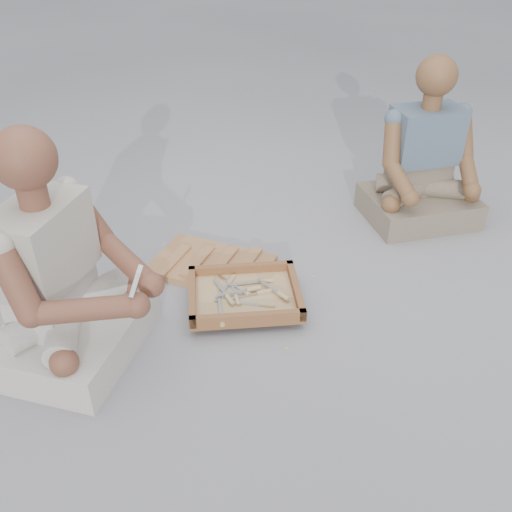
# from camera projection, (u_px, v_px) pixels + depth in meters

# --- Properties ---
(ground) EXTENTS (60.00, 60.00, 0.00)m
(ground) POSITION_uv_depth(u_px,v_px,m) (272.00, 339.00, 2.54)
(ground) COLOR #95959A
(ground) RESTS_ON ground
(carved_panel) EXTENTS (0.69, 0.57, 0.04)m
(carved_panel) POSITION_uv_depth(u_px,v_px,m) (211.00, 266.00, 2.99)
(carved_panel) COLOR #A26D3E
(carved_panel) RESTS_ON ground
(tool_tray) EXTENTS (0.58, 0.50, 0.07)m
(tool_tray) POSITION_uv_depth(u_px,v_px,m) (245.00, 295.00, 2.70)
(tool_tray) COLOR brown
(tool_tray) RESTS_ON carved_panel
(chisel_0) EXTENTS (0.09, 0.21, 0.02)m
(chisel_0) POSITION_uv_depth(u_px,v_px,m) (230.00, 282.00, 2.78)
(chisel_0) COLOR silver
(chisel_0) RESTS_ON tool_tray
(chisel_1) EXTENTS (0.21, 0.10, 0.02)m
(chisel_1) POSITION_uv_depth(u_px,v_px,m) (260.00, 293.00, 2.71)
(chisel_1) COLOR silver
(chisel_1) RESTS_ON tool_tray
(chisel_2) EXTENTS (0.13, 0.20, 0.02)m
(chisel_2) POSITION_uv_depth(u_px,v_px,m) (228.00, 297.00, 2.67)
(chisel_2) COLOR silver
(chisel_2) RESTS_ON tool_tray
(chisel_3) EXTENTS (0.18, 0.16, 0.02)m
(chisel_3) POSITION_uv_depth(u_px,v_px,m) (241.00, 290.00, 2.73)
(chisel_3) COLOR silver
(chisel_3) RESTS_ON tool_tray
(chisel_4) EXTENTS (0.08, 0.22, 0.02)m
(chisel_4) POSITION_uv_depth(u_px,v_px,m) (237.00, 298.00, 2.68)
(chisel_4) COLOR silver
(chisel_4) RESTS_ON tool_tray
(chisel_5) EXTENTS (0.17, 0.17, 0.02)m
(chisel_5) POSITION_uv_depth(u_px,v_px,m) (280.00, 294.00, 2.68)
(chisel_5) COLOR silver
(chisel_5) RESTS_ON tool_tray
(chisel_6) EXTENTS (0.22, 0.07, 0.02)m
(chisel_6) POSITION_uv_depth(u_px,v_px,m) (262.00, 281.00, 2.78)
(chisel_6) COLOR silver
(chisel_6) RESTS_ON tool_tray
(chisel_7) EXTENTS (0.22, 0.04, 0.02)m
(chisel_7) POSITION_uv_depth(u_px,v_px,m) (262.00, 305.00, 2.63)
(chisel_7) COLOR silver
(chisel_7) RESTS_ON tool_tray
(chisel_8) EXTENTS (0.06, 0.22, 0.02)m
(chisel_8) POSITION_uv_depth(u_px,v_px,m) (221.00, 317.00, 2.55)
(chisel_8) COLOR silver
(chisel_8) RESTS_ON tool_tray
(chisel_9) EXTENTS (0.21, 0.10, 0.02)m
(chisel_9) POSITION_uv_depth(u_px,v_px,m) (249.00, 289.00, 2.71)
(chisel_9) COLOR silver
(chisel_9) RESTS_ON tool_tray
(wood_chip_0) EXTENTS (0.02, 0.02, 0.00)m
(wood_chip_0) POSITION_uv_depth(u_px,v_px,m) (314.00, 276.00, 2.94)
(wood_chip_0) COLOR tan
(wood_chip_0) RESTS_ON ground
(wood_chip_1) EXTENTS (0.02, 0.02, 0.00)m
(wood_chip_1) POSITION_uv_depth(u_px,v_px,m) (218.00, 265.00, 3.03)
(wood_chip_1) COLOR tan
(wood_chip_1) RESTS_ON ground
(wood_chip_2) EXTENTS (0.02, 0.02, 0.00)m
(wood_chip_2) POSITION_uv_depth(u_px,v_px,m) (235.00, 273.00, 2.96)
(wood_chip_2) COLOR tan
(wood_chip_2) RESTS_ON ground
(wood_chip_3) EXTENTS (0.02, 0.02, 0.00)m
(wood_chip_3) POSITION_uv_depth(u_px,v_px,m) (298.00, 304.00, 2.75)
(wood_chip_3) COLOR tan
(wood_chip_3) RESTS_ON ground
(wood_chip_4) EXTENTS (0.02, 0.02, 0.00)m
(wood_chip_4) POSITION_uv_depth(u_px,v_px,m) (274.00, 317.00, 2.66)
(wood_chip_4) COLOR tan
(wood_chip_4) RESTS_ON ground
(wood_chip_5) EXTENTS (0.02, 0.02, 0.00)m
(wood_chip_5) POSITION_uv_depth(u_px,v_px,m) (199.00, 269.00, 2.99)
(wood_chip_5) COLOR tan
(wood_chip_5) RESTS_ON ground
(wood_chip_6) EXTENTS (0.02, 0.02, 0.00)m
(wood_chip_6) POSITION_uv_depth(u_px,v_px,m) (225.00, 265.00, 3.02)
(wood_chip_6) COLOR tan
(wood_chip_6) RESTS_ON ground
(wood_chip_7) EXTENTS (0.02, 0.02, 0.00)m
(wood_chip_7) POSITION_uv_depth(u_px,v_px,m) (187.00, 266.00, 3.02)
(wood_chip_7) COLOR tan
(wood_chip_7) RESTS_ON ground
(wood_chip_8) EXTENTS (0.02, 0.02, 0.00)m
(wood_chip_8) POSITION_uv_depth(u_px,v_px,m) (284.00, 282.00, 2.89)
(wood_chip_8) COLOR tan
(wood_chip_8) RESTS_ON ground
(wood_chip_9) EXTENTS (0.02, 0.02, 0.00)m
(wood_chip_9) POSITION_uv_depth(u_px,v_px,m) (287.00, 348.00, 2.49)
(wood_chip_9) COLOR tan
(wood_chip_9) RESTS_ON ground
(wood_chip_10) EXTENTS (0.02, 0.02, 0.00)m
(wood_chip_10) POSITION_uv_depth(u_px,v_px,m) (254.00, 311.00, 2.70)
(wood_chip_10) COLOR tan
(wood_chip_10) RESTS_ON ground
(wood_chip_11) EXTENTS (0.02, 0.02, 0.00)m
(wood_chip_11) POSITION_uv_depth(u_px,v_px,m) (283.00, 272.00, 2.97)
(wood_chip_11) COLOR tan
(wood_chip_11) RESTS_ON ground
(wood_chip_12) EXTENTS (0.02, 0.02, 0.00)m
(wood_chip_12) POSITION_uv_depth(u_px,v_px,m) (261.00, 282.00, 2.90)
(wood_chip_12) COLOR tan
(wood_chip_12) RESTS_ON ground
(wood_chip_13) EXTENTS (0.02, 0.02, 0.00)m
(wood_chip_13) POSITION_uv_depth(u_px,v_px,m) (297.00, 290.00, 2.84)
(wood_chip_13) COLOR tan
(wood_chip_13) RESTS_ON ground
(wood_chip_14) EXTENTS (0.02, 0.02, 0.00)m
(wood_chip_14) POSITION_uv_depth(u_px,v_px,m) (247.00, 286.00, 2.86)
(wood_chip_14) COLOR tan
(wood_chip_14) RESTS_ON ground
(wood_chip_15) EXTENTS (0.02, 0.02, 0.00)m
(wood_chip_15) POSITION_uv_depth(u_px,v_px,m) (211.00, 317.00, 2.66)
(wood_chip_15) COLOR tan
(wood_chip_15) RESTS_ON ground
(craftsman) EXTENTS (0.73, 0.74, 1.01)m
(craftsman) POSITION_uv_depth(u_px,v_px,m) (63.00, 285.00, 2.30)
(craftsman) COLOR beige
(craftsman) RESTS_ON ground
(companion) EXTENTS (0.73, 0.65, 0.95)m
(companion) POSITION_uv_depth(u_px,v_px,m) (423.00, 168.00, 3.29)
(companion) COLOR #7A6B58
(companion) RESTS_ON ground
(mobile_phone) EXTENTS (0.06, 0.05, 0.12)m
(mobile_phone) POSITION_uv_depth(u_px,v_px,m) (136.00, 281.00, 2.09)
(mobile_phone) COLOR silver
(mobile_phone) RESTS_ON craftsman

